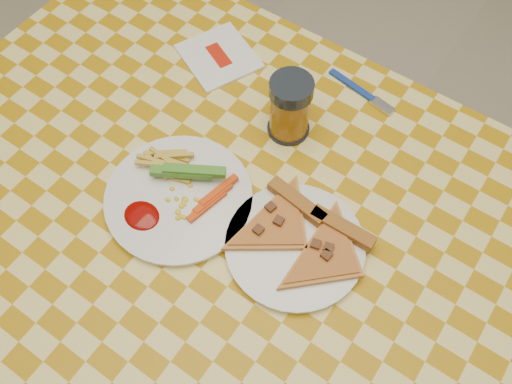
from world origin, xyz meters
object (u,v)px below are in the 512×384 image
drink_glass (290,108)px  plate_right (295,247)px  plate_left (179,199)px  table (240,240)px

drink_glass → plate_right: bearing=-54.6°
plate_left → plate_right: size_ratio=1.11×
drink_glass → table: bearing=-80.1°
plate_right → drink_glass: bearing=125.4°
plate_right → drink_glass: size_ratio=1.76×
plate_right → drink_glass: 0.25m
table → plate_left: size_ratio=5.20×
table → plate_right: plate_right is taller
table → drink_glass: (-0.04, 0.21, 0.14)m
plate_right → table: bearing=-174.3°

